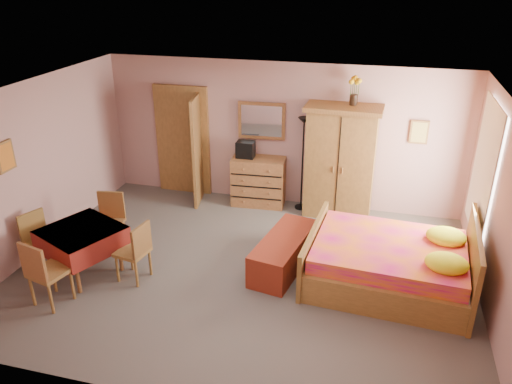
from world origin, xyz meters
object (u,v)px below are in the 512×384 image
(wardrobe, at_px, (340,162))
(bench, at_px, (284,252))
(chair_west, at_px, (42,243))
(chair_south, at_px, (49,271))
(stereo, at_px, (246,149))
(chair_north, at_px, (109,223))
(chest_of_drawers, at_px, (259,181))
(wall_mirror, at_px, (262,121))
(bed, at_px, (389,251))
(dining_table, at_px, (84,251))
(sunflower_vase, at_px, (354,90))
(chair_east, at_px, (132,251))
(floor_lamp, at_px, (302,164))

(wardrobe, height_order, bench, wardrobe)
(chair_west, bearing_deg, chair_south, 65.23)
(stereo, bearing_deg, wardrobe, -1.79)
(stereo, height_order, chair_north, stereo)
(chest_of_drawers, height_order, chair_north, chair_north)
(wall_mirror, relative_size, chair_north, 0.94)
(stereo, relative_size, bed, 0.15)
(chest_of_drawers, relative_size, dining_table, 0.99)
(chair_north, bearing_deg, sunflower_vase, -156.35)
(chair_west, xyz_separation_m, chair_east, (1.39, 0.10, 0.01))
(chair_west, bearing_deg, wall_mirror, 164.48)
(chest_of_drawers, xyz_separation_m, bed, (2.37, -2.03, 0.06))
(wardrobe, height_order, chair_east, wardrobe)
(wall_mirror, xyz_separation_m, chair_west, (-2.50, -3.12, -1.11))
(bench, relative_size, chair_north, 1.62)
(floor_lamp, bearing_deg, chair_east, -123.83)
(bed, height_order, chair_east, bed)
(floor_lamp, xyz_separation_m, wardrobe, (0.67, -0.08, 0.13))
(chest_of_drawers, height_order, sunflower_vase, sunflower_vase)
(stereo, bearing_deg, floor_lamp, 1.58)
(wall_mirror, height_order, stereo, wall_mirror)
(bed, bearing_deg, stereo, 146.17)
(wall_mirror, bearing_deg, chest_of_drawers, -93.14)
(dining_table, bearing_deg, wardrobe, 40.13)
(chest_of_drawers, height_order, chair_west, chest_of_drawers)
(chest_of_drawers, xyz_separation_m, sunflower_vase, (1.60, 0.04, 1.77))
(sunflower_vase, xyz_separation_m, bench, (-0.71, -2.03, -1.98))
(chest_of_drawers, height_order, bed, bed)
(dining_table, height_order, chair_west, chair_west)
(floor_lamp, relative_size, chair_west, 1.97)
(stereo, relative_size, chair_north, 0.35)
(chest_of_drawers, xyz_separation_m, dining_table, (-1.86, -2.85, -0.10))
(bench, bearing_deg, chest_of_drawers, 114.20)
(bed, bearing_deg, dining_table, -164.95)
(bench, bearing_deg, chair_north, -176.12)
(wardrobe, bearing_deg, wall_mirror, 172.06)
(chest_of_drawers, relative_size, bench, 0.65)
(dining_table, bearing_deg, chair_south, -92.13)
(chair_north, height_order, chair_west, chair_north)
(sunflower_vase, xyz_separation_m, chair_south, (-3.48, -3.63, -1.75))
(sunflower_vase, relative_size, dining_table, 0.49)
(sunflower_vase, relative_size, bed, 0.22)
(chair_south, distance_m, chair_west, 0.91)
(wall_mirror, xyz_separation_m, dining_table, (-1.86, -3.06, -1.19))
(wardrobe, bearing_deg, bed, -63.28)
(chair_north, xyz_separation_m, chair_east, (0.73, -0.64, -0.01))
(wall_mirror, distance_m, chair_south, 4.38)
(wall_mirror, xyz_separation_m, chair_east, (-1.11, -3.02, -1.11))
(floor_lamp, bearing_deg, chair_north, -140.10)
(chest_of_drawers, bearing_deg, sunflower_vase, -2.27)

